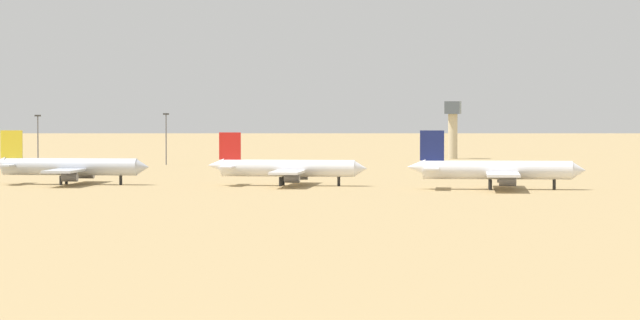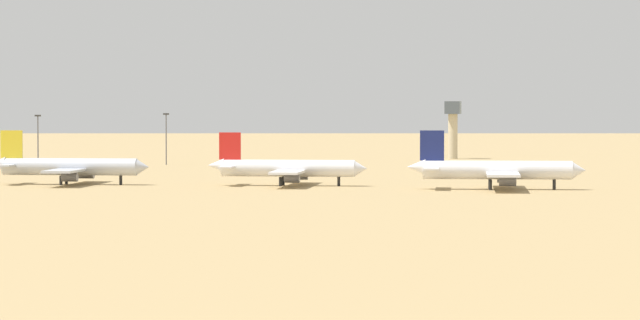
# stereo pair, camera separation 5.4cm
# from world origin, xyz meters

# --- Properties ---
(ground) EXTENTS (4000.00, 4000.00, 0.00)m
(ground) POSITION_xyz_m (0.00, 0.00, 0.00)
(ground) COLOR tan
(ridge_far_west) EXTENTS (346.41, 292.38, 117.69)m
(ridge_far_west) POSITION_xyz_m (-482.84, 1034.92, 58.84)
(ridge_far_west) COLOR gray
(ridge_far_west) RESTS_ON ground
(ridge_west) EXTENTS (341.77, 271.20, 116.55)m
(ridge_west) POSITION_xyz_m (-218.47, 1115.63, 58.27)
(ridge_west) COLOR #7F705D
(ridge_west) RESTS_ON ground
(parked_jet_yellow_1) EXTENTS (38.40, 32.44, 12.68)m
(parked_jet_yellow_1) POSITION_xyz_m (-50.65, -10.05, 4.16)
(parked_jet_yellow_1) COLOR silver
(parked_jet_yellow_1) RESTS_ON ground
(parked_jet_red_2) EXTENTS (37.24, 31.43, 12.29)m
(parked_jet_red_2) POSITION_xyz_m (0.49, -4.82, 4.03)
(parked_jet_red_2) COLOR white
(parked_jet_red_2) RESTS_ON ground
(parked_jet_navy_3) EXTENTS (39.46, 33.42, 13.03)m
(parked_jet_navy_3) POSITION_xyz_m (49.19, -10.88, 4.27)
(parked_jet_navy_3) COLOR white
(parked_jet_navy_3) RESTS_ON ground
(control_tower) EXTENTS (5.20, 5.20, 19.69)m
(control_tower) POSITION_xyz_m (16.75, 179.45, 11.88)
(control_tower) COLOR #C6B793
(control_tower) RESTS_ON ground
(light_pole_west) EXTENTS (1.80, 0.50, 15.95)m
(light_pole_west) POSITION_xyz_m (-63.63, 109.07, 9.19)
(light_pole_west) COLOR #59595E
(light_pole_west) RESTS_ON ground
(light_pole_mid) EXTENTS (1.80, 0.50, 15.67)m
(light_pole_mid) POSITION_xyz_m (-91.90, 74.69, 9.04)
(light_pole_mid) COLOR #59595E
(light_pole_mid) RESTS_ON ground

